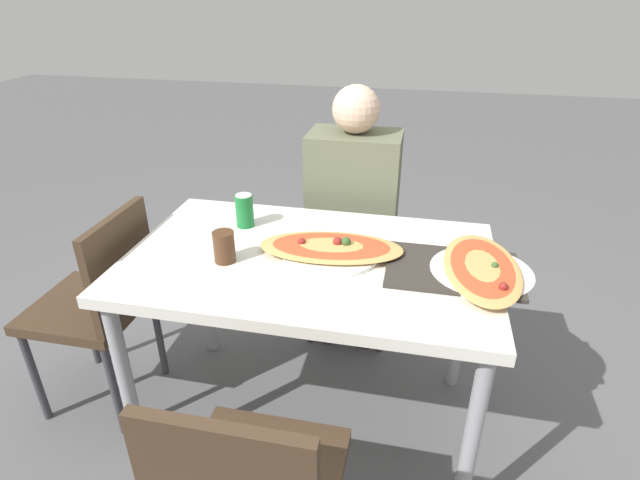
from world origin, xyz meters
name	(u,v)px	position (x,y,z in m)	size (l,w,h in m)	color
ground_plane	(311,417)	(0.00, 0.00, 0.00)	(14.00, 14.00, 0.00)	#59595B
dining_table	(310,276)	(0.00, 0.00, 0.67)	(1.23, 0.76, 0.75)	silver
chair_far_seated	(355,233)	(0.06, 0.71, 0.50)	(0.40, 0.40, 0.85)	#3F2D1E
chair_side_left	(101,299)	(-0.81, -0.05, 0.50)	(0.40, 0.40, 0.85)	#3F2D1E
person_seated	(353,200)	(0.06, 0.60, 0.71)	(0.39, 0.28, 1.21)	#2D2D38
pizza_main	(331,249)	(0.07, 0.03, 0.77)	(0.51, 0.34, 0.06)	white
soda_can	(245,210)	(-0.29, 0.18, 0.81)	(0.07, 0.07, 0.12)	#197233
drink_glass	(224,247)	(-0.27, -0.09, 0.80)	(0.07, 0.07, 0.11)	#4C2D19
serving_tray	(453,269)	(0.47, 0.00, 0.76)	(0.42, 0.29, 0.01)	#332D28
pizza_second	(482,269)	(0.56, 0.00, 0.77)	(0.32, 0.47, 0.05)	white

